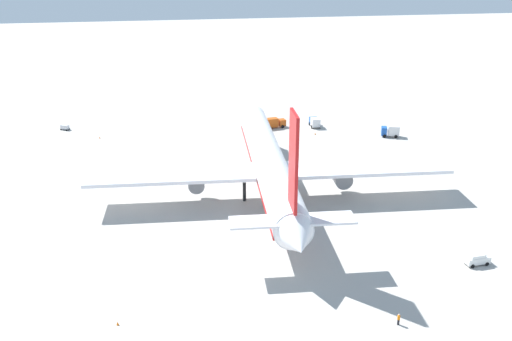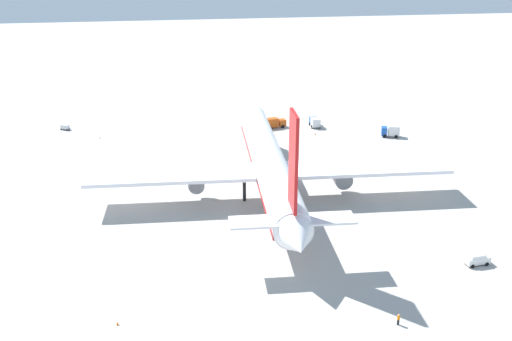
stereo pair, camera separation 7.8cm
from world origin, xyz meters
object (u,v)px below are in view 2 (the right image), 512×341
at_px(service_truck_2, 315,122).
at_px(airliner, 269,164).
at_px(service_truck_0, 391,131).
at_px(ground_worker_1, 294,128).
at_px(traffic_cone_1, 117,323).
at_px(traffic_cone_2, 100,137).
at_px(service_van, 477,259).
at_px(ground_worker_2, 437,168).
at_px(baggage_cart_0, 65,127).
at_px(traffic_cone_0, 315,134).
at_px(service_truck_3, 274,123).
at_px(ground_worker_3, 398,319).

bearing_deg(service_truck_2, airliner, 154.19).
relative_size(service_truck_0, ground_worker_1, 3.08).
height_order(traffic_cone_1, traffic_cone_2, same).
bearing_deg(service_van, service_truck_0, -10.11).
xyz_separation_m(ground_worker_2, traffic_cone_2, (38.56, 78.64, -0.62)).
bearing_deg(ground_worker_2, baggage_cart_0, 61.57).
relative_size(service_truck_2, traffic_cone_0, 8.94).
distance_m(airliner, service_van, 43.90).
bearing_deg(service_truck_2, traffic_cone_0, 166.11).
bearing_deg(traffic_cone_0, service_truck_2, -13.89).
bearing_deg(traffic_cone_2, service_truck_3, -88.37).
height_order(service_truck_2, traffic_cone_0, service_truck_2).
bearing_deg(traffic_cone_2, airliner, -140.25).
distance_m(ground_worker_3, traffic_cone_1, 38.87).
bearing_deg(service_truck_3, ground_worker_3, 179.24).
height_order(service_truck_0, service_van, service_truck_0).
relative_size(service_truck_2, service_van, 1.16).
relative_size(service_truck_2, baggage_cart_0, 1.60).
height_order(service_truck_2, ground_worker_2, service_truck_2).
distance_m(ground_worker_3, traffic_cone_0, 85.84).
xyz_separation_m(baggage_cart_0, ground_worker_2, (-48.10, -88.83, 0.12)).
bearing_deg(service_truck_2, ground_worker_2, -154.52).
bearing_deg(airliner, ground_worker_1, -19.73).
xyz_separation_m(service_truck_0, service_truck_3, (13.34, 29.71, -0.12)).
bearing_deg(ground_worker_3, traffic_cone_0, -7.51).
bearing_deg(service_truck_0, traffic_cone_2, 81.28).
bearing_deg(service_van, service_truck_3, 12.60).
height_order(service_truck_0, traffic_cone_2, service_truck_0).
bearing_deg(service_truck_2, service_truck_3, 85.35).
xyz_separation_m(ground_worker_3, traffic_cone_2, (91.79, 47.08, -0.62)).
xyz_separation_m(service_truck_3, baggage_cart_0, (8.16, 58.50, -0.77)).
xyz_separation_m(airliner, ground_worker_3, (-46.28, -9.23, -6.23)).
bearing_deg(traffic_cone_1, traffic_cone_2, 5.87).
xyz_separation_m(service_truck_0, baggage_cart_0, (21.50, 88.21, -0.89)).
bearing_deg(traffic_cone_1, ground_worker_1, -28.31).
xyz_separation_m(service_truck_2, traffic_cone_2, (-0.42, 60.07, -1.21)).
bearing_deg(traffic_cone_1, service_truck_2, -30.90).
xyz_separation_m(airliner, service_truck_2, (45.93, -22.21, -5.64)).
distance_m(ground_worker_1, ground_worker_2, 43.83).
distance_m(airliner, service_truck_0, 52.62).
distance_m(service_van, traffic_cone_0, 72.24).
bearing_deg(service_van, traffic_cone_0, 6.25).
relative_size(ground_worker_1, ground_worker_2, 0.96).
height_order(ground_worker_2, traffic_cone_0, ground_worker_2).
height_order(service_truck_2, traffic_cone_1, service_truck_2).
height_order(airliner, traffic_cone_1, airliner).
height_order(service_truck_3, ground_worker_2, service_truck_3).
bearing_deg(service_van, traffic_cone_2, 40.13).
height_order(service_truck_0, ground_worker_3, service_truck_0).
height_order(service_truck_0, service_truck_2, service_truck_0).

